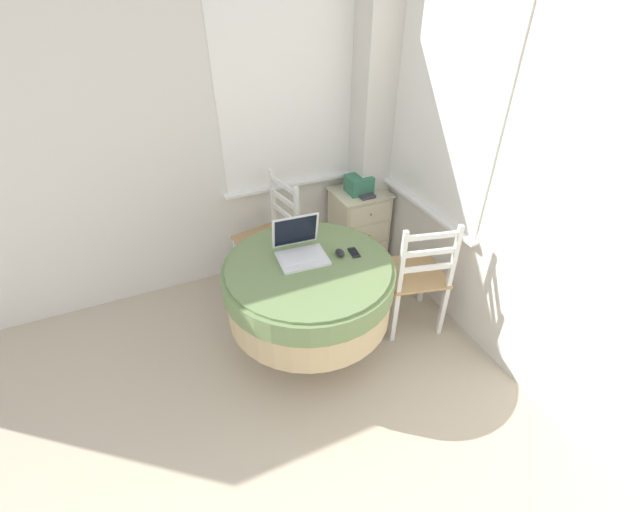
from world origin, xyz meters
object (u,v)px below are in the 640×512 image
(round_dining_table, at_px, (309,286))
(corner_cabinet, at_px, (358,224))
(laptop, at_px, (300,249))
(computer_mouse, at_px, (340,253))
(dining_chair_near_right_window, at_px, (416,276))
(dining_chair_near_back_window, at_px, (271,238))
(storage_box, at_px, (359,184))
(cell_phone, at_px, (354,253))
(book_on_cabinet, at_px, (363,193))

(round_dining_table, height_order, corner_cabinet, round_dining_table)
(laptop, xyz_separation_m, corner_cabinet, (0.89, 0.79, -0.47))
(round_dining_table, bearing_deg, computer_mouse, 1.03)
(corner_cabinet, bearing_deg, dining_chair_near_right_window, -94.47)
(laptop, distance_m, corner_cabinet, 1.28)
(laptop, distance_m, dining_chair_near_back_window, 0.79)
(dining_chair_near_right_window, xyz_separation_m, storage_box, (0.06, 1.00, 0.28))
(laptop, relative_size, corner_cabinet, 0.50)
(cell_phone, distance_m, book_on_cabinet, 1.03)
(corner_cabinet, bearing_deg, round_dining_table, -134.32)
(dining_chair_near_back_window, xyz_separation_m, storage_box, (0.85, 0.08, 0.28))
(dining_chair_near_right_window, height_order, book_on_cabinet, dining_chair_near_right_window)
(dining_chair_near_back_window, xyz_separation_m, dining_chair_near_right_window, (0.79, -0.92, 0.00))
(corner_cabinet, bearing_deg, storage_box, -179.10)
(dining_chair_near_right_window, xyz_separation_m, book_on_cabinet, (0.08, 0.95, 0.22))
(corner_cabinet, distance_m, storage_box, 0.41)
(laptop, bearing_deg, cell_phone, -20.40)
(dining_chair_near_back_window, distance_m, book_on_cabinet, 0.90)
(storage_box, xyz_separation_m, book_on_cabinet, (0.02, -0.05, -0.06))
(computer_mouse, bearing_deg, book_on_cabinet, 52.44)
(dining_chair_near_back_window, distance_m, storage_box, 0.90)
(round_dining_table, xyz_separation_m, dining_chair_near_right_window, (0.80, -0.10, -0.11))
(round_dining_table, bearing_deg, laptop, 94.92)
(computer_mouse, bearing_deg, storage_box, 54.76)
(dining_chair_near_back_window, xyz_separation_m, corner_cabinet, (0.87, 0.08, -0.13))
(cell_phone, relative_size, corner_cabinet, 0.18)
(round_dining_table, height_order, book_on_cabinet, round_dining_table)
(dining_chair_near_back_window, distance_m, corner_cabinet, 0.88)
(laptop, height_order, book_on_cabinet, laptop)
(book_on_cabinet, bearing_deg, corner_cabinet, 88.26)
(computer_mouse, relative_size, corner_cabinet, 0.13)
(dining_chair_near_right_window, bearing_deg, round_dining_table, 172.96)
(book_on_cabinet, bearing_deg, storage_box, 109.34)
(computer_mouse, bearing_deg, round_dining_table, -178.97)
(computer_mouse, bearing_deg, dining_chair_near_back_window, 104.80)
(dining_chair_near_back_window, bearing_deg, round_dining_table, -90.76)
(dining_chair_near_back_window, bearing_deg, computer_mouse, -75.20)
(laptop, relative_size, storage_box, 1.63)
(cell_phone, xyz_separation_m, dining_chair_near_back_window, (-0.32, 0.84, -0.29))
(book_on_cabinet, bearing_deg, round_dining_table, -135.92)
(computer_mouse, distance_m, corner_cabinet, 1.19)
(cell_phone, relative_size, dining_chair_near_right_window, 0.12)
(storage_box, height_order, book_on_cabinet, storage_box)
(dining_chair_near_back_window, distance_m, dining_chair_near_right_window, 1.22)
(dining_chair_near_back_window, bearing_deg, storage_box, 5.21)
(dining_chair_near_right_window, bearing_deg, corner_cabinet, 85.53)
(dining_chair_near_back_window, height_order, storage_box, dining_chair_near_back_window)
(round_dining_table, height_order, computer_mouse, computer_mouse)
(round_dining_table, distance_m, laptop, 0.26)
(laptop, bearing_deg, storage_box, 42.09)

